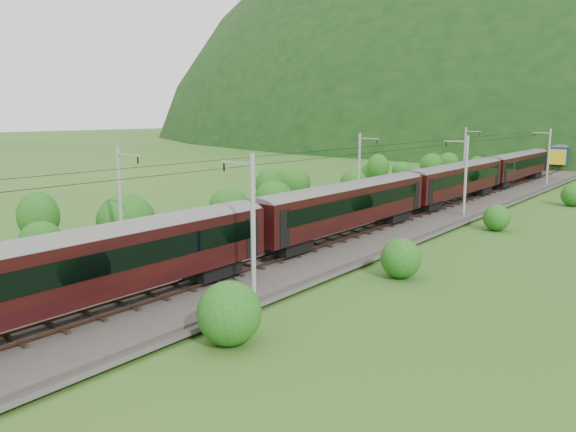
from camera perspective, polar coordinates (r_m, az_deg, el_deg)
The scene contains 14 objects.
ground at distance 36.95m, azimuth -10.73°, elevation -6.23°, with size 600.00×600.00×0.00m, color #27581B.
railbed at distance 43.87m, azimuth -0.84°, elevation -3.20°, with size 14.00×220.00×0.30m, color #38332D.
track_left at distance 45.33m, azimuth -3.20°, elevation -2.48°, with size 2.40×220.00×0.27m.
track_right at distance 42.38m, azimuth 1.68°, elevation -3.38°, with size 2.40×220.00×0.27m.
catenary_left at distance 64.50m, azimuth 7.31°, elevation 5.00°, with size 2.54×192.28×8.00m.
catenary_right at distance 59.17m, azimuth 17.54°, elevation 4.13°, with size 2.54×192.28×8.00m.
overhead_wires at distance 42.77m, azimuth -0.87°, elevation 5.89°, with size 4.83×198.00×0.03m.
mountain_ridge at distance 355.07m, azimuth 13.95°, elevation 8.38°, with size 336.00×280.00×132.00m, color black.
train at distance 56.37m, azimuth 12.20°, elevation 3.14°, with size 3.02×145.86×5.26m.
hazard_post_near at distance 70.86m, azimuth 15.10°, elevation 2.41°, with size 0.16×0.16×1.53m, color red.
hazard_post_far at distance 87.23m, azimuth 20.14°, elevation 3.59°, with size 0.17×0.17×1.59m, color red.
signal at distance 97.48m, azimuth 19.54°, elevation 4.61°, with size 0.26×0.26×2.32m.
vegetation_left at distance 57.82m, azimuth -5.80°, elevation 1.88°, with size 9.69×149.28×4.82m.
vegetation_right at distance 33.42m, azimuth 8.80°, elevation -5.85°, with size 6.28×105.47×2.68m.
Camera 1 is at (26.91, -23.08, 10.44)m, focal length 35.00 mm.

